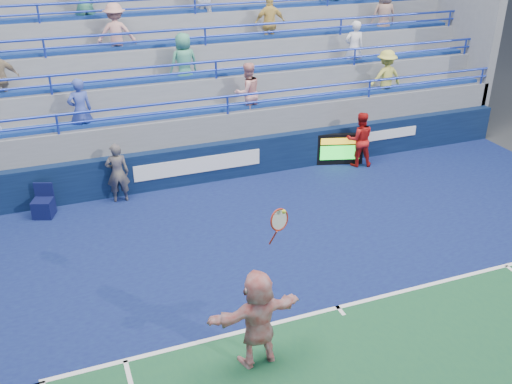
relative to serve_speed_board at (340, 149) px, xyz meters
name	(u,v)px	position (x,y,z in m)	size (l,w,h in m)	color
ground	(338,308)	(-3.35, -6.22, -0.49)	(120.00, 120.00, 0.00)	#333538
sponsor_wall	(231,160)	(-3.35, 0.28, 0.06)	(18.00, 0.32, 1.10)	#091533
bleacher_stand	(194,91)	(-3.35, 4.05, 1.06)	(18.00, 5.60, 6.13)	slate
serve_speed_board	(340,149)	(0.00, 0.00, 0.00)	(1.40, 0.54, 0.98)	black
judge_chair	(43,207)	(-8.51, -0.28, -0.22)	(0.61, 0.62, 0.84)	#0C113D
tennis_player	(258,318)	(-5.31, -6.99, 0.41)	(1.69, 0.63, 2.88)	white
line_judge	(118,173)	(-6.59, -0.11, 0.32)	(0.59, 0.39, 1.63)	#141639
ball_girl	(360,139)	(0.50, -0.27, 0.35)	(0.81, 0.63, 1.67)	red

